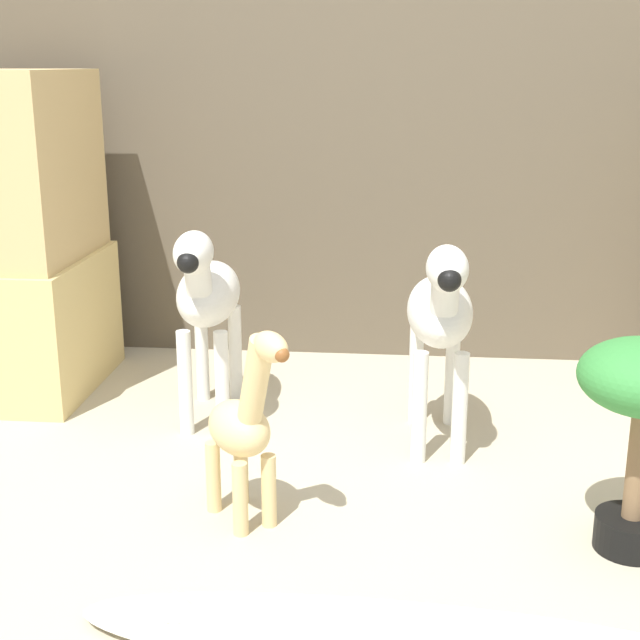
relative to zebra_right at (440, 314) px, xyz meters
name	(u,v)px	position (x,y,z in m)	size (l,w,h in m)	color
ground_plane	(380,571)	(-0.14, -0.69, -0.41)	(14.00, 14.00, 0.00)	#B2A88E
wall_back	(399,59)	(-0.14, 0.89, 0.69)	(6.40, 0.08, 2.20)	brown
rock_pillar_left	(0,240)	(-1.46, 0.39, 0.11)	(0.60, 0.63, 1.07)	#D1B775
zebra_right	(440,314)	(0.00, 0.00, 0.00)	(0.20, 0.54, 0.64)	silver
zebra_left	(207,296)	(-0.70, 0.14, 0.00)	(0.21, 0.55, 0.64)	silver
giraffe_figurine	(244,425)	(-0.48, -0.49, -0.15)	(0.27, 0.31, 0.52)	#E0C184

